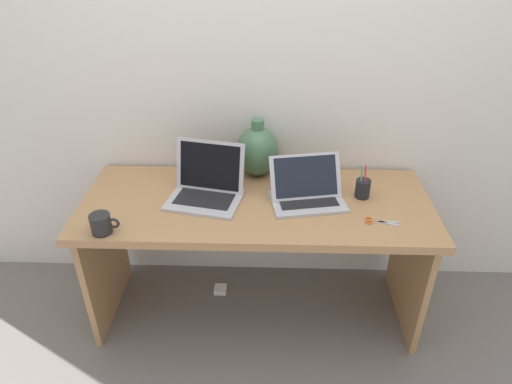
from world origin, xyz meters
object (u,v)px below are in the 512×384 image
(laptop_right, at_px, (307,190))
(coffee_mug, at_px, (101,224))
(laptop_left, at_px, (207,184))
(power_brick, at_px, (220,289))
(pen_cup, at_px, (363,188))
(green_vase, at_px, (258,151))
(scissors, at_px, (375,221))

(laptop_right, relative_size, coffee_mug, 2.97)
(laptop_left, bearing_deg, power_brick, 77.03)
(coffee_mug, xyz_separation_m, power_brick, (0.43, 0.40, -0.74))
(laptop_left, distance_m, pen_cup, 0.74)
(green_vase, distance_m, pen_cup, 0.55)
(scissors, bearing_deg, pen_cup, 97.34)
(laptop_left, relative_size, pen_cup, 2.12)
(scissors, bearing_deg, power_brick, 159.10)
(laptop_right, height_order, scissors, laptop_right)
(laptop_right, xyz_separation_m, coffee_mug, (-0.88, -0.28, -0.01))
(laptop_right, bearing_deg, green_vase, 133.61)
(laptop_left, height_order, scissors, laptop_left)
(laptop_right, height_order, coffee_mug, laptop_right)
(coffee_mug, distance_m, power_brick, 0.94)
(laptop_right, bearing_deg, power_brick, 165.87)
(laptop_left, xyz_separation_m, green_vase, (0.23, 0.23, 0.06))
(laptop_right, xyz_separation_m, green_vase, (-0.24, 0.25, 0.08))
(green_vase, distance_m, power_brick, 0.86)
(laptop_left, bearing_deg, coffee_mug, -143.65)
(laptop_left, height_order, power_brick, laptop_left)
(pen_cup, xyz_separation_m, power_brick, (-0.71, 0.08, -0.74))
(scissors, bearing_deg, laptop_left, 166.15)
(coffee_mug, xyz_separation_m, pen_cup, (1.15, 0.32, 0.00))
(pen_cup, xyz_separation_m, scissors, (0.03, -0.21, -0.05))
(laptop_right, distance_m, scissors, 0.34)
(scissors, xyz_separation_m, power_brick, (-0.74, 0.28, -0.70))
(coffee_mug, bearing_deg, scissors, 5.55)
(coffee_mug, xyz_separation_m, scissors, (1.17, 0.11, -0.04))
(pen_cup, bearing_deg, green_vase, 157.11)
(coffee_mug, distance_m, pen_cup, 1.19)
(power_brick, bearing_deg, coffee_mug, -137.44)
(coffee_mug, relative_size, power_brick, 1.78)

